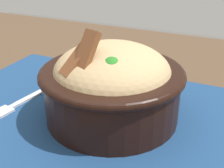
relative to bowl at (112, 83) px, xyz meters
name	(u,v)px	position (x,y,z in m)	size (l,w,h in m)	color
table	(97,137)	(0.04, -0.02, -0.11)	(1.38, 0.86, 0.73)	#4C3826
placemat	(80,112)	(0.05, 0.01, -0.05)	(0.43, 0.33, 0.00)	navy
bowl	(112,83)	(0.00, 0.00, 0.00)	(0.21, 0.21, 0.13)	black
fork	(16,105)	(0.14, 0.03, -0.05)	(0.03, 0.14, 0.00)	silver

